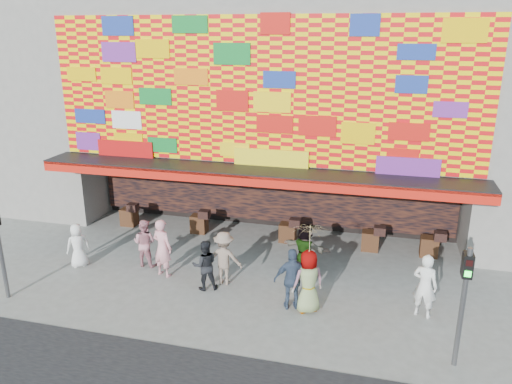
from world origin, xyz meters
TOP-DOWN VIEW (x-y plane):
  - ground at (0.00, 0.00)m, footprint 90.00×90.00m
  - shop_building at (0.00, 8.18)m, footprint 15.20×9.40m
  - neighbor_left at (-13.00, 8.00)m, footprint 11.00×8.00m
  - signal_right at (6.20, -1.50)m, footprint 0.22×0.20m
  - ped_a at (-5.32, 0.84)m, footprint 0.86×0.85m
  - ped_b at (-2.33, 0.95)m, footprint 0.80×0.64m
  - ped_c at (-0.73, 0.45)m, footprint 0.95×0.87m
  - ped_d at (-0.27, 0.92)m, footprint 1.15×0.71m
  - ped_e at (2.03, 0.03)m, footprint 1.15×0.77m
  - ped_f at (2.03, 2.12)m, footprint 1.68×0.94m
  - ped_g at (2.48, -0.02)m, footprint 1.06×0.96m
  - ped_h at (5.57, 0.53)m, footprint 0.78×0.64m
  - ped_i at (-3.22, 1.46)m, footprint 0.81×0.65m
  - parasol at (2.48, -0.02)m, footprint 1.12×1.13m

SIDE VIEW (x-z plane):
  - ground at x=0.00m, z-range 0.00..0.00m
  - ped_a at x=-5.32m, z-range 0.00..1.50m
  - ped_c at x=-0.73m, z-range 0.00..1.58m
  - ped_i at x=-3.22m, z-range 0.00..1.62m
  - ped_d at x=-0.27m, z-range 0.00..1.71m
  - ped_f at x=2.03m, z-range 0.00..1.73m
  - ped_e at x=2.03m, z-range 0.00..1.81m
  - ped_g at x=2.48m, z-range 0.00..1.82m
  - ped_h at x=5.57m, z-range 0.00..1.84m
  - ped_b at x=-2.33m, z-range 0.00..1.91m
  - signal_right at x=6.20m, z-range 0.36..3.36m
  - parasol at x=2.48m, z-range 1.22..3.05m
  - shop_building at x=0.00m, z-range 0.23..10.23m
  - neighbor_left at x=-13.00m, z-range 0.00..12.00m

